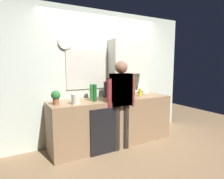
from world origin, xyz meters
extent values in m
plane|color=#8C6D4C|center=(0.00, 0.00, 0.00)|extent=(8.00, 8.00, 0.00)
cube|color=#937251|center=(0.00, 0.30, 0.44)|extent=(2.41, 0.64, 0.89)
cube|color=black|center=(-0.33, -0.03, 0.40)|extent=(0.56, 0.02, 0.80)
cube|color=silver|center=(0.00, 0.73, 1.30)|extent=(4.01, 0.10, 2.60)
cube|color=beige|center=(-0.35, 0.67, 1.44)|extent=(0.86, 0.02, 0.76)
cube|color=#8CA5C6|center=(-0.35, 0.67, 1.44)|extent=(0.80, 0.02, 0.70)
cube|color=silver|center=(0.52, 0.52, 1.69)|extent=(0.84, 0.32, 0.68)
cylinder|color=silver|center=(-0.78, 0.66, 1.94)|extent=(0.26, 0.03, 0.26)
cube|color=black|center=(0.02, 0.44, 0.90)|extent=(0.20, 0.20, 0.03)
cube|color=black|center=(0.02, 0.50, 1.06)|extent=(0.18, 0.08, 0.28)
cylinder|color=black|center=(0.02, 0.41, 0.97)|extent=(0.11, 0.11, 0.11)
cylinder|color=black|center=(0.02, 0.44, 1.20)|extent=(0.17, 0.17, 0.03)
cylinder|color=#195923|center=(-0.41, 0.22, 1.04)|extent=(0.07, 0.07, 0.30)
cylinder|color=#2D8C33|center=(-0.35, 0.47, 1.03)|extent=(0.09, 0.09, 0.28)
cylinder|color=brown|center=(0.24, 0.41, 1.00)|extent=(0.06, 0.06, 0.23)
cylinder|color=olive|center=(0.66, 0.53, 1.01)|extent=(0.06, 0.06, 0.25)
cylinder|color=white|center=(0.55, 0.48, 0.94)|extent=(0.08, 0.08, 0.09)
cylinder|color=white|center=(0.96, 0.54, 0.93)|extent=(0.22, 0.22, 0.08)
cylinder|color=#9E5638|center=(-1.07, 0.27, 0.93)|extent=(0.10, 0.10, 0.09)
sphere|color=#2D7233|center=(-1.07, 0.27, 1.04)|extent=(0.15, 0.15, 0.15)
cylinder|color=yellow|center=(0.67, 0.32, 0.96)|extent=(0.06, 0.06, 0.15)
cone|color=white|center=(0.67, 0.32, 1.05)|extent=(0.02, 0.02, 0.03)
cylinder|color=silver|center=(-0.78, 0.15, 0.97)|extent=(0.14, 0.14, 0.17)
cylinder|color=#3F4766|center=(-0.10, 0.00, 0.41)|extent=(0.12, 0.12, 0.82)
cylinder|color=#3F4766|center=(0.10, 0.00, 0.41)|extent=(0.12, 0.12, 0.82)
cube|color=#D85959|center=(0.00, 0.00, 1.10)|extent=(0.36, 0.20, 0.56)
sphere|color=#D8AD8C|center=(0.00, 0.00, 1.49)|extent=(0.22, 0.22, 0.22)
cylinder|color=#D85959|center=(-0.24, 0.00, 1.05)|extent=(0.09, 0.09, 0.50)
cylinder|color=#D85959|center=(0.24, 0.00, 1.05)|extent=(0.09, 0.09, 0.50)
cylinder|color=brown|center=(-0.10, 0.00, 0.41)|extent=(0.12, 0.12, 0.82)
cylinder|color=brown|center=(0.10, 0.00, 0.41)|extent=(0.12, 0.12, 0.82)
cube|color=#D85959|center=(0.00, 0.00, 1.10)|extent=(0.36, 0.20, 0.56)
sphere|color=#D8AD8C|center=(0.00, 0.00, 1.49)|extent=(0.22, 0.22, 0.22)
cylinder|color=#D85959|center=(-0.24, 0.00, 1.05)|extent=(0.09, 0.09, 0.50)
cylinder|color=#D85959|center=(0.24, 0.00, 1.05)|extent=(0.09, 0.09, 0.50)
camera|label=1|loc=(-1.79, -2.86, 1.54)|focal=30.99mm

